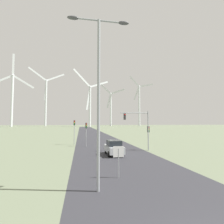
% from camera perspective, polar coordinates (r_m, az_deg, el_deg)
% --- Properties ---
extents(road_surface, '(10.00, 240.00, 0.01)m').
position_cam_1_polar(road_surface, '(52.33, -5.69, -7.89)').
color(road_surface, '#2D2D33').
rests_on(road_surface, ground).
extents(streetlamp, '(3.84, 0.32, 10.44)m').
position_cam_1_polar(streetlamp, '(10.78, -4.39, 10.15)').
color(streetlamp, '#93999E').
rests_on(streetlamp, ground).
extents(stop_sign_near, '(0.81, 0.07, 2.29)m').
position_cam_1_polar(stop_sign_near, '(13.20, 2.14, -14.06)').
color(stop_sign_near, '#93999E').
rests_on(stop_sign_near, ground).
extents(traffic_light_post_near_left, '(0.28, 0.34, 3.99)m').
position_cam_1_polar(traffic_light_post_near_left, '(30.23, -8.44, -5.54)').
color(traffic_light_post_near_left, '#93999E').
rests_on(traffic_light_post_near_left, ground).
extents(traffic_light_post_near_right, '(0.28, 0.34, 3.49)m').
position_cam_1_polar(traffic_light_post_near_right, '(26.49, 11.80, -6.57)').
color(traffic_light_post_near_right, '#93999E').
rests_on(traffic_light_post_near_right, ground).
extents(traffic_light_post_mid_left, '(0.28, 0.34, 4.46)m').
position_cam_1_polar(traffic_light_post_mid_left, '(33.00, -12.20, -4.75)').
color(traffic_light_post_mid_left, '#93999E').
rests_on(traffic_light_post_mid_left, ground).
extents(traffic_light_mast_overhead, '(4.17, 0.35, 5.67)m').
position_cam_1_polar(traffic_light_mast_overhead, '(25.35, 8.62, -3.42)').
color(traffic_light_mast_overhead, '#93999E').
rests_on(traffic_light_mast_overhead, ground).
extents(car_approaching, '(1.96, 4.17, 1.83)m').
position_cam_1_polar(car_approaching, '(22.22, 0.60, -11.53)').
color(car_approaching, '#B7BCC1').
rests_on(car_approaching, ground).
extents(wind_turbine_far_left, '(37.34, 10.67, 72.00)m').
position_cam_1_polar(wind_turbine_far_left, '(196.08, -29.79, 4.87)').
color(wind_turbine_far_left, silver).
rests_on(wind_turbine_far_left, ground).
extents(wind_turbine_left, '(38.33, 16.15, 66.76)m').
position_cam_1_polar(wind_turbine_left, '(218.14, -20.77, 4.32)').
color(wind_turbine_left, silver).
rests_on(wind_turbine_left, ground).
extents(wind_turbine_center, '(38.11, 20.76, 57.67)m').
position_cam_1_polar(wind_turbine_center, '(183.76, -7.21, 3.63)').
color(wind_turbine_center, silver).
rests_on(wind_turbine_center, ground).
extents(wind_turbine_right, '(28.70, 14.21, 53.86)m').
position_cam_1_polar(wind_turbine_right, '(218.33, -0.42, 2.06)').
color(wind_turbine_right, silver).
rests_on(wind_turbine_right, ground).
extents(wind_turbine_far_right, '(28.37, 6.27, 62.20)m').
position_cam_1_polar(wind_turbine_far_right, '(216.81, 8.86, 3.22)').
color(wind_turbine_far_right, silver).
rests_on(wind_turbine_far_right, ground).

